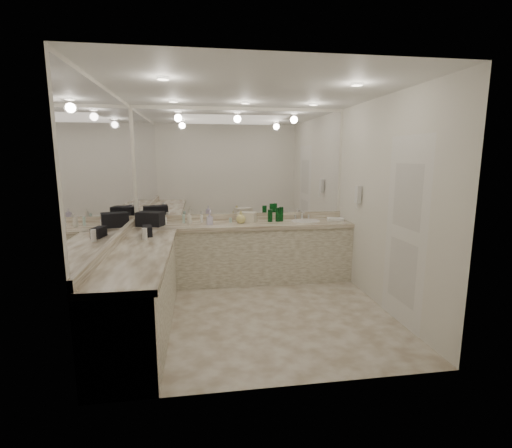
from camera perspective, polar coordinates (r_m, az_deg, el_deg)
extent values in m
plane|color=beige|center=(4.65, 0.00, -13.44)|extent=(3.20, 3.20, 0.00)
plane|color=white|center=(4.32, 0.00, 20.02)|extent=(3.20, 3.20, 0.00)
cube|color=silver|center=(5.77, -2.24, 4.62)|extent=(3.20, 0.02, 2.60)
cube|color=silver|center=(4.35, -21.32, 2.05)|extent=(0.02, 3.00, 2.60)
cube|color=silver|center=(4.80, 19.27, 2.89)|extent=(0.02, 3.00, 2.60)
cube|color=silver|center=(5.63, -1.84, -4.63)|extent=(3.20, 0.60, 0.84)
cube|color=beige|center=(5.53, -1.85, -0.14)|extent=(3.20, 0.64, 0.06)
cube|color=silver|center=(4.22, -17.38, -10.31)|extent=(0.60, 2.40, 0.84)
cube|color=beige|center=(4.08, -17.58, -4.38)|extent=(0.64, 2.42, 0.06)
cube|color=beige|center=(5.80, -2.20, 1.15)|extent=(3.20, 0.04, 0.10)
cube|color=beige|center=(4.41, -20.77, -2.44)|extent=(0.04, 3.00, 0.10)
cube|color=white|center=(5.73, -2.26, 9.34)|extent=(3.12, 0.01, 1.55)
cube|color=white|center=(4.31, -21.58, 8.31)|extent=(0.01, 2.92, 1.55)
cylinder|color=white|center=(5.72, 7.63, 0.38)|extent=(0.44, 0.44, 0.03)
cube|color=silver|center=(5.91, 7.08, 1.45)|extent=(0.24, 0.16, 0.14)
cube|color=white|center=(5.40, 15.43, 4.39)|extent=(0.06, 0.10, 0.24)
cube|color=white|center=(4.40, 21.94, -1.21)|extent=(0.02, 0.82, 2.10)
cube|color=black|center=(5.48, -15.94, 0.77)|extent=(0.40, 0.32, 0.20)
cube|color=black|center=(4.81, -16.37, -0.99)|extent=(0.15, 0.25, 0.13)
cube|color=beige|center=(5.57, -1.42, 1.06)|extent=(0.31, 0.25, 0.15)
cube|color=white|center=(5.85, 12.09, 0.72)|extent=(0.27, 0.21, 0.04)
cylinder|color=white|center=(4.58, -16.76, -1.48)|extent=(0.06, 0.06, 0.14)
imported|color=silver|center=(5.49, -10.24, 0.96)|extent=(0.08, 0.08, 0.19)
imported|color=silver|center=(5.40, -7.15, 0.83)|extent=(0.09, 0.09, 0.18)
imported|color=#DFD37C|center=(5.49, -2.34, 1.07)|extent=(0.16, 0.16, 0.18)
cylinder|color=#0B571B|center=(5.64, 3.38, 1.46)|extent=(0.07, 0.07, 0.21)
cylinder|color=#0B571B|center=(5.67, 3.91, 1.52)|extent=(0.06, 0.06, 0.22)
cylinder|color=#0B571B|center=(5.62, 2.18, 1.28)|extent=(0.07, 0.07, 0.18)
cylinder|color=#E57F66|center=(5.55, -15.33, 0.23)|extent=(0.05, 0.05, 0.07)
cylinder|color=#E0B28C|center=(5.60, -7.28, 0.63)|extent=(0.04, 0.04, 0.08)
cylinder|color=white|center=(5.55, -13.83, 0.48)|extent=(0.05, 0.05, 0.11)
cylinder|color=silver|center=(5.61, -11.07, 0.79)|extent=(0.04, 0.04, 0.13)
cylinder|color=white|center=(5.60, -8.37, 0.81)|extent=(0.04, 0.04, 0.12)
cylinder|color=#3F3F4C|center=(5.62, -0.29, 0.81)|extent=(0.06, 0.06, 0.09)
cylinder|color=silver|center=(5.57, -3.93, 0.60)|extent=(0.04, 0.04, 0.07)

